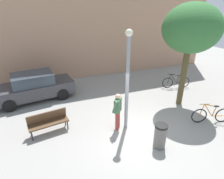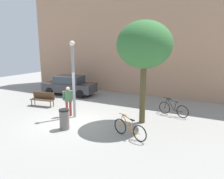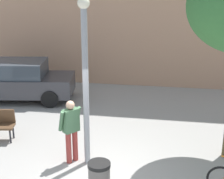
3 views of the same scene
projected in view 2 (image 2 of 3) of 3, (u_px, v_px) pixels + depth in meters
name	position (u px, v px, depth m)	size (l,w,h in m)	color
ground_plane	(73.00, 121.00, 10.93)	(36.00, 36.00, 0.00)	gray
building_facade	(134.00, 39.00, 17.34)	(19.69, 2.00, 8.95)	tan
lamppost	(73.00, 75.00, 11.13)	(0.28, 0.28, 4.15)	gray
person_by_lamppost	(68.00, 99.00, 11.59)	(0.55, 0.60, 1.67)	#9E3833
park_bench	(43.00, 98.00, 13.63)	(1.66, 0.74, 0.92)	#513823
plaza_tree	(144.00, 45.00, 9.98)	(2.69, 2.69, 5.08)	brown
bicycle_black	(173.00, 109.00, 11.76)	(1.75, 0.55, 0.97)	black
bicycle_orange	(129.00, 129.00, 8.92)	(1.74, 0.61, 0.97)	black
parked_car_charcoal	(69.00, 85.00, 16.79)	(4.41, 2.30, 1.55)	#38383D
trash_bin	(64.00, 119.00, 9.81)	(0.47, 0.47, 0.98)	#66605B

